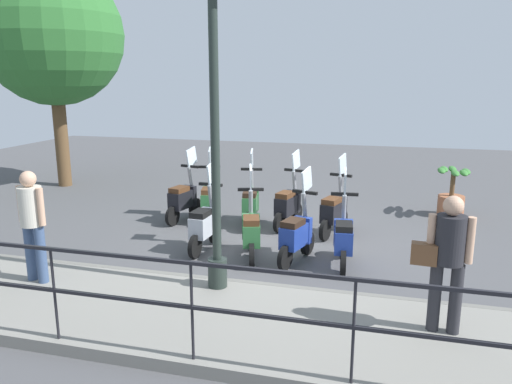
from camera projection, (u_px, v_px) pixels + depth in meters
The scene contains 17 objects.
ground_plane at pixel (280, 244), 9.12m from camera, with size 28.00×28.00×0.00m, color #4C4C4F.
promenade_walkway at pixel (226, 319), 6.14m from camera, with size 2.20×20.00×0.15m.
fence_railing at pixel (191, 291), 4.96m from camera, with size 0.04×16.03×1.07m.
lamp_post_near at pixel (215, 141), 6.46m from camera, with size 0.26×0.90×4.55m.
pedestrian_with_bag at pixel (447, 254), 5.49m from camera, with size 0.35×0.65×1.59m.
pedestrian_distant at pixel (32, 218), 6.90m from camera, with size 0.38×0.48×1.59m.
tree_large at pixel (52, 35), 13.10m from camera, with size 3.70×3.70×5.90m.
potted_palm at pixel (452, 196), 10.87m from camera, with size 1.06×0.66×1.05m.
scooter_near_0 at pixel (343, 237), 7.95m from camera, with size 1.23×0.44×1.54m.
scooter_near_1 at pixel (297, 234), 8.12m from camera, with size 1.20×0.53×1.54m.
scooter_near_2 at pixel (251, 231), 8.28m from camera, with size 1.20×0.54×1.54m.
scooter_near_3 at pixel (205, 224), 8.68m from camera, with size 1.23×0.44×1.54m.
scooter_far_0 at pixel (334, 211), 9.54m from camera, with size 1.20×0.54×1.54m.
scooter_far_1 at pixel (288, 204), 10.02m from camera, with size 1.21×0.51×1.54m.
scooter_far_2 at pixel (250, 203), 10.11m from camera, with size 1.22×0.48×1.54m.
scooter_far_3 at pixel (209, 200), 10.38m from camera, with size 1.21×0.52×1.54m.
scooter_far_4 at pixel (184, 199), 10.48m from camera, with size 1.22×0.50×1.54m.
Camera 1 is at (-8.49, -1.80, 2.99)m, focal length 35.00 mm.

